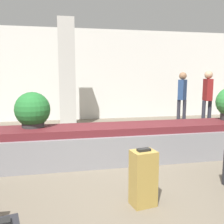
# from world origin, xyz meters

# --- Properties ---
(ground_plane) EXTENTS (18.00, 18.00, 0.00)m
(ground_plane) POSITION_xyz_m (0.00, 0.00, 0.00)
(ground_plane) COLOR #6B6051
(back_wall) EXTENTS (18.00, 0.06, 3.20)m
(back_wall) POSITION_xyz_m (0.00, 5.99, 1.60)
(back_wall) COLOR silver
(back_wall) RESTS_ON ground_plane
(carousel) EXTENTS (8.97, 0.88, 0.67)m
(carousel) POSITION_xyz_m (0.00, 1.42, 0.32)
(carousel) COLOR gray
(carousel) RESTS_ON ground_plane
(pillar) EXTENTS (0.47, 0.47, 3.20)m
(pillar) POSITION_xyz_m (-0.74, 4.48, 1.60)
(pillar) COLOR beige
(pillar) RESTS_ON ground_plane
(suitcase_5) EXTENTS (0.33, 0.28, 0.72)m
(suitcase_5) POSITION_xyz_m (0.05, -0.27, 0.35)
(suitcase_5) COLOR #A3843D
(suitcase_5) RESTS_ON ground_plane
(potted_plant_1) EXTENTS (0.62, 0.62, 0.63)m
(potted_plant_1) POSITION_xyz_m (-1.42, 1.55, 0.97)
(potted_plant_1) COLOR #2D2D2D
(potted_plant_1) RESTS_ON carousel
(traveler_0) EXTENTS (0.31, 0.34, 1.72)m
(traveler_0) POSITION_xyz_m (3.43, 3.81, 1.03)
(traveler_0) COLOR #282833
(traveler_0) RESTS_ON ground_plane
(traveler_1) EXTENTS (0.36, 0.35, 1.68)m
(traveler_1) POSITION_xyz_m (2.88, 4.36, 1.01)
(traveler_1) COLOR #282833
(traveler_1) RESTS_ON ground_plane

